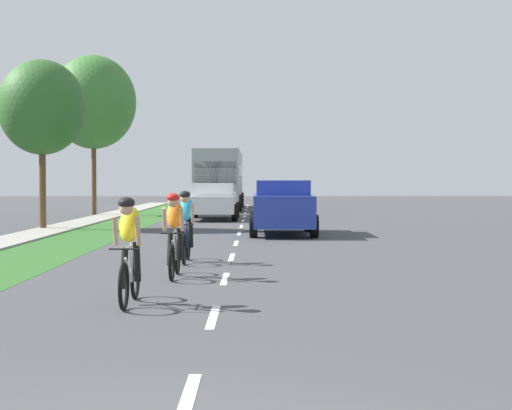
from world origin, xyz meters
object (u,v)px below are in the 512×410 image
(cyclist_trailing, at_px, (172,234))
(bus_silver, at_px, (218,177))
(sedan_black, at_px, (267,192))
(cyclist_lead, at_px, (127,250))
(street_tree_near, at_px, (39,108))
(suv_blue, at_px, (280,206))
(street_tree_far, at_px, (91,102))
(pickup_white, at_px, (211,201))
(cyclist_distant, at_px, (184,226))

(cyclist_trailing, relative_size, bus_silver, 0.15)
(cyclist_trailing, distance_m, sedan_black, 49.85)
(cyclist_lead, bearing_deg, street_tree_near, 108.94)
(suv_blue, bearing_deg, street_tree_far, 123.37)
(sedan_black, distance_m, street_tree_near, 36.90)
(cyclist_lead, distance_m, street_tree_near, 18.66)
(cyclist_trailing, xyz_separation_m, pickup_white, (-0.39, 20.91, 0.02))
(suv_blue, relative_size, sedan_black, 1.09)
(cyclist_trailing, height_order, cyclist_distant, same)
(street_tree_near, distance_m, street_tree_far, 11.16)
(pickup_white, distance_m, street_tree_far, 9.05)
(cyclist_trailing, distance_m, pickup_white, 20.91)
(cyclist_trailing, height_order, street_tree_near, street_tree_near)
(cyclist_lead, bearing_deg, cyclist_trailing, 84.01)
(cyclist_lead, bearing_deg, cyclist_distant, 86.97)
(cyclist_distant, xyz_separation_m, bus_silver, (-0.65, 30.66, 1.17))
(cyclist_trailing, distance_m, street_tree_near, 15.91)
(cyclist_distant, xyz_separation_m, street_tree_near, (-6.25, 11.50, 3.62))
(cyclist_distant, relative_size, street_tree_near, 0.28)
(street_tree_near, bearing_deg, cyclist_trailing, -66.11)
(suv_blue, xyz_separation_m, bus_silver, (-3.06, 21.83, 1.03))
(cyclist_lead, bearing_deg, pickup_white, 90.15)
(street_tree_far, bearing_deg, cyclist_trailing, -75.19)
(street_tree_far, bearing_deg, cyclist_lead, -77.41)
(pickup_white, xyz_separation_m, sedan_black, (3.01, 28.87, -0.06))
(cyclist_trailing, relative_size, pickup_white, 0.34)
(cyclist_lead, height_order, sedan_black, cyclist_lead)
(cyclist_distant, xyz_separation_m, pickup_white, (-0.37, 18.25, 0.02))
(cyclist_distant, xyz_separation_m, sedan_black, (2.64, 47.12, -0.04))
(cyclist_lead, height_order, suv_blue, suv_blue)
(cyclist_trailing, relative_size, street_tree_far, 0.21)
(street_tree_near, bearing_deg, pickup_white, 48.94)
(cyclist_lead, relative_size, cyclist_trailing, 1.00)
(suv_blue, bearing_deg, street_tree_near, 162.83)
(bus_silver, bearing_deg, pickup_white, -88.71)
(cyclist_trailing, bearing_deg, cyclist_lead, -95.99)
(suv_blue, xyz_separation_m, pickup_white, (-2.78, 9.42, -0.12))
(cyclist_distant, distance_m, pickup_white, 18.25)
(cyclist_trailing, xyz_separation_m, sedan_black, (2.62, 49.79, -0.04))
(cyclist_lead, distance_m, pickup_white, 24.06)
(suv_blue, relative_size, bus_silver, 0.41)
(bus_silver, height_order, street_tree_near, street_tree_near)
(cyclist_lead, bearing_deg, sedan_black, 86.81)
(suv_blue, xyz_separation_m, street_tree_far, (-9.06, 13.75, 4.74))
(pickup_white, bearing_deg, suv_blue, -73.57)
(bus_silver, distance_m, street_tree_far, 10.73)
(cyclist_distant, relative_size, street_tree_far, 0.21)
(cyclist_trailing, bearing_deg, suv_blue, 78.27)
(suv_blue, height_order, sedan_black, suv_blue)
(cyclist_distant, height_order, street_tree_near, street_tree_near)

